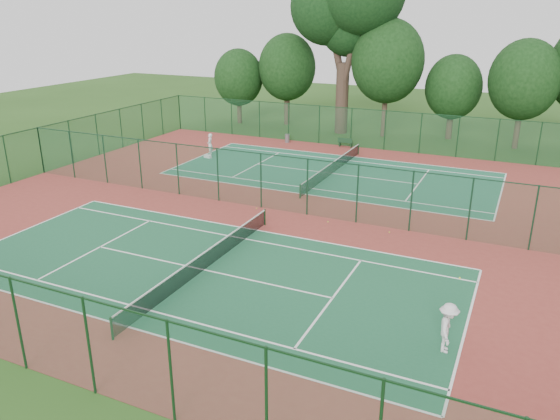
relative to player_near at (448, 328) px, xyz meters
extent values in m
plane|color=#254B17|center=(-11.38, 10.92, -0.97)|extent=(120.00, 120.00, 0.00)
cube|color=maroon|center=(-11.38, 10.92, -0.97)|extent=(40.00, 36.00, 0.01)
cube|color=#1B5736|center=(-11.38, 1.92, -0.96)|extent=(23.77, 10.97, 0.01)
cube|color=#1E5F42|center=(-11.38, 19.92, -0.96)|extent=(23.77, 10.97, 0.01)
cube|color=#18482A|center=(-11.38, 28.92, 0.78)|extent=(40.00, 0.02, 3.50)
cube|color=#14391D|center=(-11.38, 28.92, 2.49)|extent=(40.00, 0.05, 0.05)
cube|color=#17472E|center=(-11.38, -7.08, 0.78)|extent=(40.00, 0.02, 3.50)
cube|color=#133419|center=(-11.38, -7.08, 2.49)|extent=(40.00, 0.05, 0.05)
cube|color=#1B5131|center=(-31.38, 10.92, 0.78)|extent=(0.02, 36.00, 3.50)
cube|color=#153A1F|center=(-31.38, 10.92, 2.49)|extent=(0.05, 36.00, 0.05)
cube|color=#164425|center=(-11.38, 10.92, 0.78)|extent=(40.00, 0.02, 3.50)
cube|color=#133621|center=(-11.38, 10.92, 2.49)|extent=(40.00, 0.05, 0.05)
cylinder|color=#163E1D|center=(-11.38, -4.48, -0.48)|extent=(0.10, 0.10, 0.97)
cylinder|color=#163E1D|center=(-11.38, 8.32, -0.48)|extent=(0.10, 0.10, 0.97)
cube|color=black|center=(-11.38, 1.92, -0.49)|extent=(0.02, 12.80, 0.85)
cube|color=white|center=(-11.38, 1.92, -0.05)|extent=(0.04, 12.80, 0.06)
cylinder|color=#12331B|center=(-11.38, 13.52, -0.48)|extent=(0.10, 0.10, 0.97)
cylinder|color=#12331B|center=(-11.38, 26.32, -0.48)|extent=(0.10, 0.10, 0.97)
cube|color=black|center=(-11.38, 19.92, -0.49)|extent=(0.02, 12.80, 0.85)
cube|color=silver|center=(-11.38, 19.92, -0.05)|extent=(0.04, 12.80, 0.06)
imported|color=silver|center=(0.00, 0.00, 0.00)|extent=(0.84, 1.30, 1.90)
imported|color=silver|center=(-22.77, 20.85, -0.03)|extent=(0.68, 0.80, 1.84)
cylinder|color=slate|center=(-18.80, 27.99, -0.58)|extent=(0.51, 0.51, 0.77)
cube|color=black|center=(-13.80, 28.52, -0.76)|extent=(0.07, 0.36, 0.41)
cube|color=black|center=(-12.72, 28.52, -0.76)|extent=(0.07, 0.36, 0.41)
cube|color=black|center=(-13.26, 28.52, -0.54)|extent=(1.36, 0.38, 0.05)
cube|color=black|center=(-13.26, 28.34, -0.33)|extent=(1.36, 0.05, 0.41)
cube|color=silver|center=(-22.48, 19.94, -0.83)|extent=(0.73, 0.42, 0.26)
sphere|color=gold|center=(-4.60, 10.17, -0.92)|extent=(0.07, 0.07, 0.07)
sphere|color=#AECA2F|center=(-8.24, 10.22, -0.92)|extent=(0.08, 0.08, 0.08)
sphere|color=#D1DD33|center=(-13.06, 10.54, -0.93)|extent=(0.07, 0.07, 0.07)
cylinder|color=#37261E|center=(-15.68, 34.24, 2.45)|extent=(1.26, 1.26, 6.85)
cylinder|color=#37261E|center=(-16.71, 34.58, 7.59)|extent=(2.32, 0.69, 6.81)
cylinder|color=#37261E|center=(-14.65, 34.01, 7.94)|extent=(2.17, 0.64, 7.39)
sphere|color=black|center=(-17.51, 34.58, 11.02)|extent=(7.31, 7.31, 7.31)
sphere|color=black|center=(-15.45, 35.15, 9.31)|extent=(5.94, 5.94, 5.94)
camera|label=1|loc=(1.63, -17.71, 10.59)|focal=35.00mm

